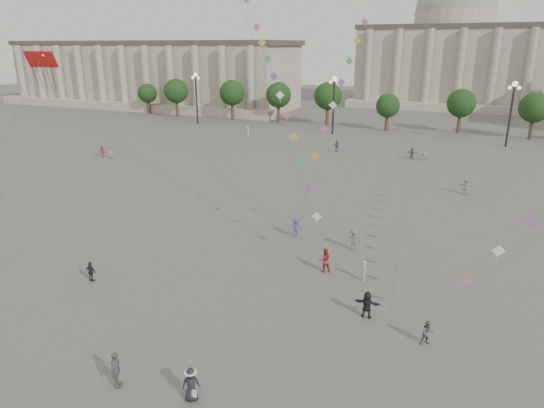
% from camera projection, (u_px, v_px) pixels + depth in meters
% --- Properties ---
extents(ground, '(360.00, 360.00, 0.00)m').
position_uv_depth(ground, '(213.00, 366.00, 25.64)').
color(ground, '#504E4B').
rests_on(ground, ground).
extents(hall_west, '(84.00, 26.22, 17.20)m').
position_uv_depth(hall_west, '(150.00, 74.00, 133.38)').
color(hall_west, '#ACA390').
rests_on(hall_west, ground).
extents(hall_central, '(48.30, 34.30, 35.50)m').
position_uv_depth(hall_central, '(450.00, 52.00, 133.39)').
color(hall_central, '#ACA390').
rests_on(hall_central, ground).
extents(tree_row, '(137.12, 5.12, 8.00)m').
position_uv_depth(tree_row, '(422.00, 104.00, 91.68)').
color(tree_row, '#3A2C1D').
rests_on(tree_row, ground).
extents(lamp_post_far_west, '(2.00, 0.90, 10.65)m').
position_uv_depth(lamp_post_far_west, '(196.00, 89.00, 101.43)').
color(lamp_post_far_west, '#262628').
rests_on(lamp_post_far_west, ground).
extents(lamp_post_mid_west, '(2.00, 0.90, 10.65)m').
position_uv_depth(lamp_post_mid_west, '(334.00, 95.00, 89.89)').
color(lamp_post_mid_west, '#262628').
rests_on(lamp_post_mid_west, ground).
extents(lamp_post_mid_east, '(2.00, 0.90, 10.65)m').
position_uv_depth(lamp_post_mid_east, '(512.00, 102.00, 78.35)').
color(lamp_post_mid_east, '#262628').
rests_on(lamp_post_mid_east, ground).
extents(person_crowd_0, '(1.08, 1.13, 1.89)m').
position_uv_depth(person_crowd_0, '(337.00, 146.00, 76.53)').
color(person_crowd_0, '#375A7B').
rests_on(person_crowd_0, ground).
extents(person_crowd_1, '(1.04, 1.11, 1.82)m').
position_uv_depth(person_crowd_1, '(111.00, 152.00, 72.32)').
color(person_crowd_1, beige).
rests_on(person_crowd_1, ground).
extents(person_crowd_2, '(1.10, 1.35, 1.82)m').
position_uv_depth(person_crowd_2, '(102.00, 152.00, 72.68)').
color(person_crowd_2, maroon).
rests_on(person_crowd_2, ground).
extents(person_crowd_3, '(1.63, 0.59, 1.73)m').
position_uv_depth(person_crowd_3, '(367.00, 305.00, 29.99)').
color(person_crowd_3, black).
rests_on(person_crowd_3, ground).
extents(person_crowd_4, '(1.22, 1.83, 1.89)m').
position_uv_depth(person_crowd_4, '(424.00, 153.00, 71.27)').
color(person_crowd_4, silver).
rests_on(person_crowd_4, ground).
extents(person_crowd_6, '(1.32, 0.88, 1.89)m').
position_uv_depth(person_crowd_6, '(354.00, 240.00, 39.75)').
color(person_crowd_6, '#5E5D62').
rests_on(person_crowd_6, ground).
extents(person_crowd_7, '(1.79, 0.75, 1.88)m').
position_uv_depth(person_crowd_7, '(466.00, 186.00, 54.81)').
color(person_crowd_7, beige).
rests_on(person_crowd_7, ground).
extents(person_crowd_10, '(0.74, 0.80, 1.83)m').
position_uv_depth(person_crowd_10, '(248.00, 131.00, 89.98)').
color(person_crowd_10, white).
rests_on(person_crowd_10, ground).
extents(person_crowd_12, '(1.71, 1.01, 1.75)m').
position_uv_depth(person_crowd_12, '(412.00, 153.00, 71.60)').
color(person_crowd_12, slate).
rests_on(person_crowd_12, ground).
extents(person_crowd_13, '(0.58, 0.68, 1.58)m').
position_uv_depth(person_crowd_13, '(364.00, 271.00, 34.67)').
color(person_crowd_13, '#BBBAB6').
rests_on(person_crowd_13, ground).
extents(tourist_3, '(0.93, 1.22, 1.92)m').
position_uv_depth(tourist_3, '(116.00, 370.00, 23.81)').
color(tourist_3, slate).
rests_on(tourist_3, ground).
extents(tourist_4, '(0.89, 0.38, 1.50)m').
position_uv_depth(tourist_4, '(91.00, 272.00, 34.60)').
color(tourist_4, black).
rests_on(tourist_4, ground).
extents(kite_flyer_0, '(1.12, 1.04, 1.85)m').
position_uv_depth(kite_flyer_0, '(325.00, 260.00, 36.06)').
color(kite_flyer_0, maroon).
rests_on(kite_flyer_0, ground).
extents(kite_flyer_1, '(1.32, 1.16, 1.77)m').
position_uv_depth(kite_flyer_1, '(296.00, 228.00, 42.56)').
color(kite_flyer_1, '#354778').
rests_on(kite_flyer_1, ground).
extents(kite_flyer_2, '(0.91, 0.86, 1.48)m').
position_uv_depth(kite_flyer_2, '(427.00, 333.00, 27.28)').
color(kite_flyer_2, '#56575B').
rests_on(kite_flyer_2, ground).
extents(hat_person, '(1.01, 0.88, 1.74)m').
position_uv_depth(hat_person, '(191.00, 384.00, 22.92)').
color(hat_person, black).
rests_on(hat_person, ground).
extents(dragon_kite, '(2.25, 6.19, 17.94)m').
position_uv_depth(dragon_kite, '(42.00, 72.00, 31.22)').
color(dragon_kite, '#B01412').
rests_on(dragon_kite, ground).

